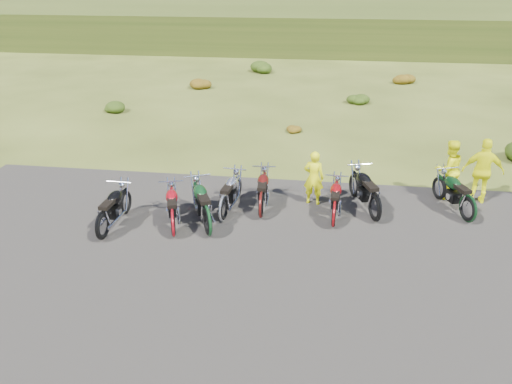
# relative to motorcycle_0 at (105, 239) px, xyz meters

# --- Properties ---
(ground) EXTENTS (300.00, 300.00, 0.00)m
(ground) POSITION_rel_motorcycle_0_xyz_m (4.44, 0.48, 0.00)
(ground) COLOR #383F15
(ground) RESTS_ON ground
(gravel_pad) EXTENTS (20.00, 12.00, 0.04)m
(gravel_pad) POSITION_rel_motorcycle_0_xyz_m (4.44, -1.52, 0.00)
(gravel_pad) COLOR black
(gravel_pad) RESTS_ON ground
(hill_slope) EXTENTS (300.00, 45.97, 9.37)m
(hill_slope) POSITION_rel_motorcycle_0_xyz_m (4.44, 50.48, 0.00)
(hill_slope) COLOR #2E3C14
(hill_slope) RESTS_ON ground
(shrub_1) EXTENTS (1.03, 1.03, 0.61)m
(shrub_1) POSITION_rel_motorcycle_0_xyz_m (-4.66, 11.78, 0.31)
(shrub_1) COLOR #20350D
(shrub_1) RESTS_ON ground
(shrub_2) EXTENTS (1.30, 1.30, 0.77)m
(shrub_2) POSITION_rel_motorcycle_0_xyz_m (-1.76, 17.08, 0.38)
(shrub_2) COLOR brown
(shrub_2) RESTS_ON ground
(shrub_3) EXTENTS (1.56, 1.56, 0.92)m
(shrub_3) POSITION_rel_motorcycle_0_xyz_m (1.14, 22.38, 0.46)
(shrub_3) COLOR #20350D
(shrub_3) RESTS_ON ground
(shrub_4) EXTENTS (0.77, 0.77, 0.45)m
(shrub_4) POSITION_rel_motorcycle_0_xyz_m (4.04, 9.68, 0.23)
(shrub_4) COLOR brown
(shrub_4) RESTS_ON ground
(shrub_5) EXTENTS (1.03, 1.03, 0.61)m
(shrub_5) POSITION_rel_motorcycle_0_xyz_m (6.94, 14.98, 0.31)
(shrub_5) COLOR #20350D
(shrub_5) RESTS_ON ground
(shrub_6) EXTENTS (1.30, 1.30, 0.77)m
(shrub_6) POSITION_rel_motorcycle_0_xyz_m (9.84, 20.28, 0.38)
(shrub_6) COLOR brown
(shrub_6) RESTS_ON ground
(motorcycle_0) EXTENTS (0.77, 2.13, 1.10)m
(motorcycle_0) POSITION_rel_motorcycle_0_xyz_m (0.00, 0.00, 0.00)
(motorcycle_0) COLOR black
(motorcycle_0) RESTS_ON ground
(motorcycle_1) EXTENTS (1.26, 2.14, 1.07)m
(motorcycle_1) POSITION_rel_motorcycle_0_xyz_m (1.70, 0.40, 0.00)
(motorcycle_1) COLOR maroon
(motorcycle_1) RESTS_ON ground
(motorcycle_2) EXTENTS (1.63, 2.37, 1.19)m
(motorcycle_2) POSITION_rel_motorcycle_0_xyz_m (2.57, 0.55, 0.00)
(motorcycle_2) COLOR #0E3416
(motorcycle_2) RESTS_ON ground
(motorcycle_3) EXTENTS (0.90, 2.14, 1.09)m
(motorcycle_3) POSITION_rel_motorcycle_0_xyz_m (2.80, 1.41, 0.00)
(motorcycle_3) COLOR silver
(motorcycle_3) RESTS_ON ground
(motorcycle_4) EXTENTS (0.81, 2.10, 1.08)m
(motorcycle_4) POSITION_rel_motorcycle_0_xyz_m (3.78, 1.74, 0.00)
(motorcycle_4) COLOR #420C0B
(motorcycle_4) RESTS_ON ground
(motorcycle_5) EXTENTS (1.44, 2.40, 1.19)m
(motorcycle_5) POSITION_rel_motorcycle_0_xyz_m (6.84, 1.96, 0.00)
(motorcycle_5) COLOR black
(motorcycle_5) RESTS_ON ground
(motorcycle_6) EXTENTS (0.75, 2.00, 1.04)m
(motorcycle_6) POSITION_rel_motorcycle_0_xyz_m (5.75, 1.49, 0.00)
(motorcycle_6) COLOR maroon
(motorcycle_6) RESTS_ON ground
(motorcycle_7) EXTENTS (1.41, 2.26, 1.12)m
(motorcycle_7) POSITION_rel_motorcycle_0_xyz_m (9.30, 2.27, 0.00)
(motorcycle_7) COLOR black
(motorcycle_7) RESTS_ON ground
(person_middle) EXTENTS (0.63, 0.46, 1.60)m
(person_middle) POSITION_rel_motorcycle_0_xyz_m (5.15, 2.83, 0.80)
(person_middle) COLOR #DCE00B
(person_middle) RESTS_ON ground
(person_right_a) EXTENTS (1.06, 0.96, 1.78)m
(person_right_a) POSITION_rel_motorcycle_0_xyz_m (9.03, 3.82, 0.89)
(person_right_a) COLOR #DCE00B
(person_right_a) RESTS_ON ground
(person_right_b) EXTENTS (1.18, 0.60, 1.92)m
(person_right_b) POSITION_rel_motorcycle_0_xyz_m (9.93, 3.62, 0.96)
(person_right_b) COLOR #DCE00B
(person_right_b) RESTS_ON ground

